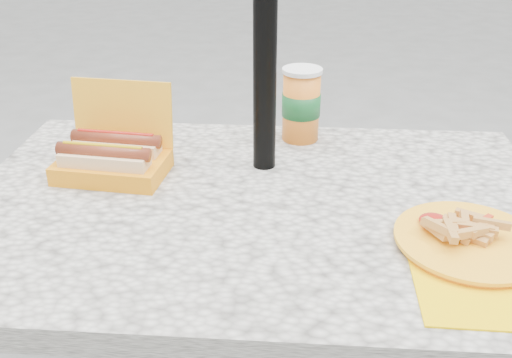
# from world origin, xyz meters

# --- Properties ---
(picnic_table) EXTENTS (1.20, 0.80, 0.75)m
(picnic_table) POSITION_xyz_m (0.00, 0.00, 0.64)
(picnic_table) COLOR beige
(picnic_table) RESTS_ON ground
(umbrella_pole) EXTENTS (0.05, 0.05, 2.20)m
(umbrella_pole) POSITION_xyz_m (0.00, 0.16, 1.10)
(umbrella_pole) COLOR black
(umbrella_pole) RESTS_ON ground
(hotdog_box) EXTENTS (0.25, 0.19, 0.19)m
(hotdog_box) POSITION_xyz_m (-0.33, 0.09, 0.79)
(hotdog_box) COLOR #FFAD1E
(hotdog_box) RESTS_ON picnic_table
(fries_plate) EXTENTS (0.26, 0.35, 0.05)m
(fries_plate) POSITION_xyz_m (0.37, -0.15, 0.76)
(fries_plate) COLOR #FFC802
(fries_plate) RESTS_ON picnic_table
(soda_cup) EXTENTS (0.10, 0.10, 0.18)m
(soda_cup) POSITION_xyz_m (0.08, 0.32, 0.84)
(soda_cup) COLOR orange
(soda_cup) RESTS_ON picnic_table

